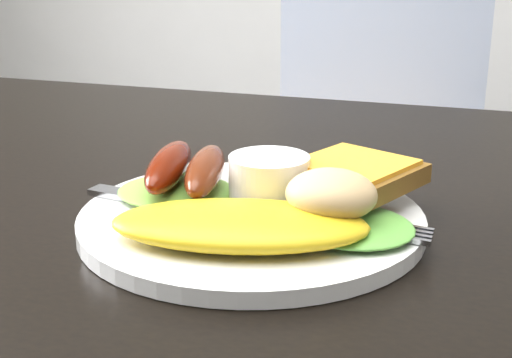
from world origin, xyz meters
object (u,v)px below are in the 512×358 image
person (461,41)px  plate (251,219)px  dining_table (237,233)px  dining_chair (361,182)px

person → plate: bearing=79.6°
dining_table → dining_chair: bearing=94.1°
dining_table → dining_chair: 1.02m
dining_table → person: (0.12, 0.61, 0.07)m
dining_chair → person: bearing=-75.8°
plate → dining_chair: bearing=95.2°
person → plate: (-0.10, -0.65, -0.05)m
plate → dining_table: bearing=124.5°
person → plate: 0.66m
dining_table → plate: (0.02, -0.03, 0.03)m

